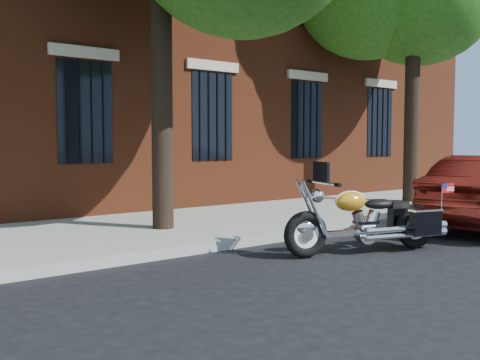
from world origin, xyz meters
TOP-DOWN VIEW (x-y plane):
  - ground at (0.00, 0.00)m, footprint 120.00×120.00m
  - curb at (0.00, 1.38)m, footprint 40.00×0.16m
  - sidewalk at (0.00, 3.26)m, footprint 40.00×3.60m
  - motorcycle at (2.26, -0.12)m, footprint 2.49×1.23m

SIDE VIEW (x-z plane):
  - ground at x=0.00m, z-range 0.00..0.00m
  - curb at x=0.00m, z-range 0.00..0.15m
  - sidewalk at x=0.00m, z-range 0.00..0.15m
  - motorcycle at x=2.26m, z-range -0.22..1.12m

